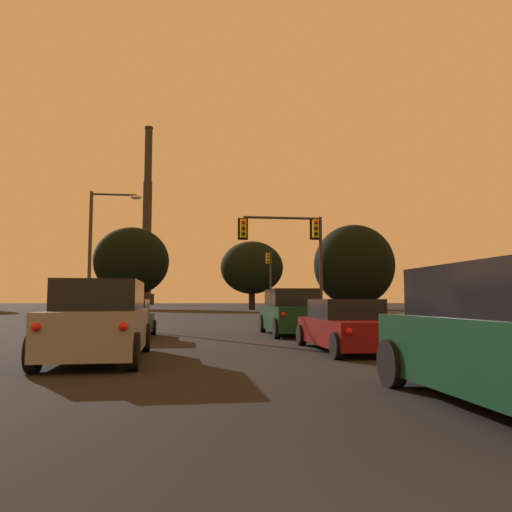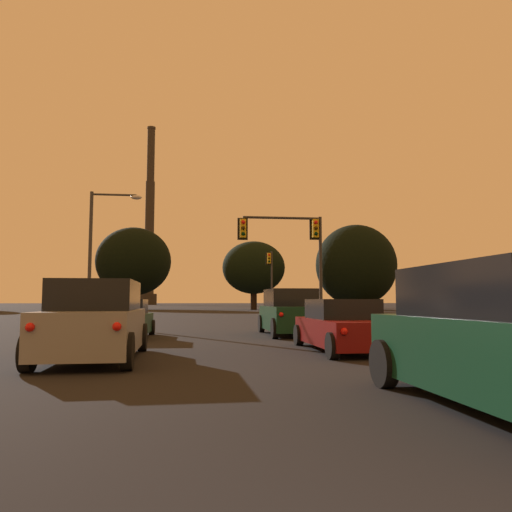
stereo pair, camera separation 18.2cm
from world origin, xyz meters
The scene contains 11 objects.
suv_left_lane_second centered at (-3.23, 10.56, 0.90)m, with size 2.23×4.95×1.86m.
suv_right_lane_front centered at (2.93, 18.44, 0.90)m, with size 2.12×4.91×1.86m.
hatchback_left_lane_front centered at (-3.52, 17.60, 0.66)m, with size 1.93×4.12×1.44m.
sedan_right_lane_second centered at (3.19, 11.95, 0.67)m, with size 2.01×4.71×1.43m.
traffic_light_far_right centered at (6.45, 47.09, 4.10)m, with size 0.78×0.50×6.26m.
traffic_light_overhead_right centered at (4.56, 25.81, 4.68)m, with size 4.91×0.50×6.15m.
street_lamp centered at (-6.52, 28.02, 4.80)m, with size 2.97×0.36×7.75m.
smokestack centered at (-17.43, 177.55, 25.10)m, with size 5.95×5.95×64.21m.
treeline_far_right centered at (8.02, 74.97, 6.51)m, with size 9.71×8.74×10.61m.
treeline_right_mid centered at (24.26, 74.42, 6.99)m, with size 12.79×11.51×13.41m.
treeline_center_left centered at (-11.14, 82.35, 7.87)m, with size 12.27×11.05×13.53m.
Camera 2 is at (-0.91, -1.63, 1.38)m, focal length 35.00 mm.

